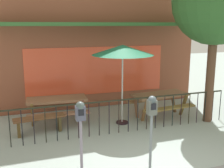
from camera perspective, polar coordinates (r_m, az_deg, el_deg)
The scene contains 9 objects.
pub_storefront at distance 10.03m, azimuth -3.51°, elevation 12.15°, with size 7.78×1.31×5.97m.
patio_fence_front at distance 7.66m, azimuth 2.44°, elevation -5.35°, with size 6.56×0.04×0.97m.
picnic_table_left at distance 8.62m, azimuth -11.32°, elevation -3.93°, with size 1.88×1.47×0.79m.
picnic_table_right at distance 9.13m, azimuth 9.91°, elevation -2.97°, with size 1.92×1.53×0.79m.
patio_umbrella at distance 8.07m, azimuth 2.21°, elevation 6.93°, with size 1.81×1.81×2.40m.
patio_bench at distance 7.96m, azimuth -14.78°, elevation -7.42°, with size 1.43×0.46×0.48m.
parking_meter_near at distance 5.59m, azimuth 8.22°, elevation -6.07°, with size 0.18×0.17×1.60m.
parking_meter_far at distance 5.26m, azimuth -6.53°, elevation -7.39°, with size 0.18×0.17×1.57m.
street_tree at distance 8.79m, azimuth 20.73°, elevation 15.59°, with size 2.53×2.53×4.90m.
Camera 1 is at (-2.66, -4.63, 2.97)m, focal length 44.17 mm.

